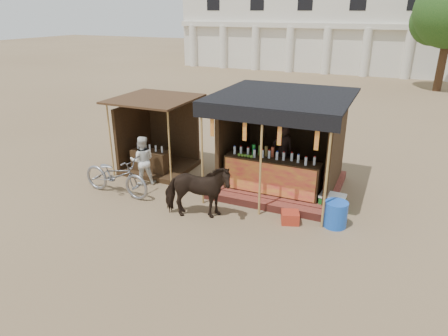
% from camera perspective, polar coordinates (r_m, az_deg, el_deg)
% --- Properties ---
extents(ground, '(120.00, 120.00, 0.00)m').
position_cam_1_polar(ground, '(9.45, -3.97, -9.52)').
color(ground, '#846B4C').
rests_on(ground, ground).
extents(main_stall, '(3.60, 3.61, 2.78)m').
position_cam_1_polar(main_stall, '(11.52, 8.11, 1.87)').
color(main_stall, brown).
rests_on(main_stall, ground).
extents(secondary_stall, '(2.40, 2.40, 2.38)m').
position_cam_1_polar(secondary_stall, '(13.14, -9.82, 3.47)').
color(secondary_stall, '#362513').
rests_on(secondary_stall, ground).
extents(cow, '(1.86, 1.28, 1.43)m').
position_cam_1_polar(cow, '(9.87, -3.88, -3.37)').
color(cow, black).
rests_on(cow, ground).
extents(motorbike, '(2.22, 0.88, 1.15)m').
position_cam_1_polar(motorbike, '(11.56, -15.21, -1.02)').
color(motorbike, gray).
rests_on(motorbike, ground).
extents(bystander, '(0.91, 0.86, 1.48)m').
position_cam_1_polar(bystander, '(12.02, -11.56, 1.06)').
color(bystander, white).
rests_on(bystander, ground).
extents(blue_barrel, '(0.60, 0.60, 0.64)m').
position_cam_1_polar(blue_barrel, '(10.00, 15.66, -6.37)').
color(blue_barrel, blue).
rests_on(blue_barrel, ground).
extents(red_crate, '(0.53, 0.52, 0.29)m').
position_cam_1_polar(red_crate, '(10.00, 9.42, -6.96)').
color(red_crate, '#A92F1C').
rests_on(red_crate, ground).
extents(cooler, '(0.66, 0.47, 0.46)m').
position_cam_1_polar(cooler, '(10.74, 15.17, -4.82)').
color(cooler, '#176920').
rests_on(cooler, ground).
extents(background_building, '(26.00, 7.45, 8.18)m').
position_cam_1_polar(background_building, '(37.53, 15.78, 19.58)').
color(background_building, silver).
rests_on(background_building, ground).
extents(tree, '(4.50, 4.40, 7.00)m').
position_cam_1_polar(tree, '(29.32, 29.33, 18.64)').
color(tree, '#382314').
rests_on(tree, ground).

